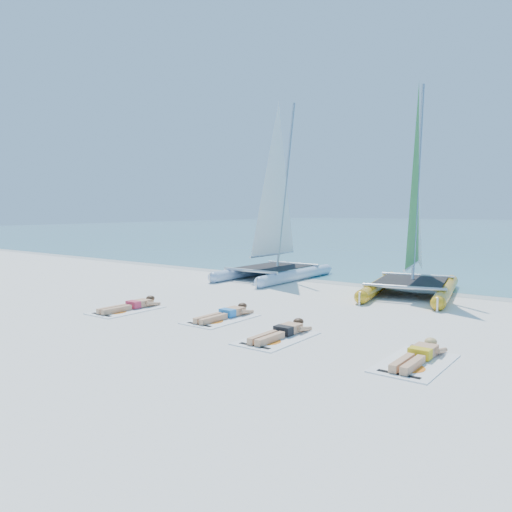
{
  "coord_description": "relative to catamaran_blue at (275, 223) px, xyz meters",
  "views": [
    {
      "loc": [
        7.9,
        -10.45,
        2.6
      ],
      "look_at": [
        -0.83,
        1.2,
        1.22
      ],
      "focal_mm": 35.0,
      "sensor_mm": 36.0,
      "label": 1
    }
  ],
  "objects": [
    {
      "name": "towel_d",
      "position": [
        7.85,
        -7.21,
        -2.05
      ],
      "size": [
        1.0,
        1.85,
        0.02
      ],
      "primitive_type": "cube",
      "color": "white",
      "rests_on": "ground"
    },
    {
      "name": "towel_b",
      "position": [
        3.02,
        -6.61,
        -2.05
      ],
      "size": [
        1.0,
        1.85,
        0.02
      ],
      "primitive_type": "cube",
      "color": "white",
      "rests_on": "ground"
    },
    {
      "name": "towel_c",
      "position": [
        5.07,
        -7.26,
        -2.05
      ],
      "size": [
        1.0,
        1.85,
        0.02
      ],
      "primitive_type": "cube",
      "color": "white",
      "rests_on": "ground"
    },
    {
      "name": "ground",
      "position": [
        2.71,
        -4.92,
        -2.06
      ],
      "size": [
        140.0,
        140.0,
        0.0
      ],
      "primitive_type": "plane",
      "color": "silver",
      "rests_on": "ground"
    },
    {
      "name": "sunbather_a",
      "position": [
        0.39,
        -7.09,
        -1.94
      ],
      "size": [
        0.37,
        1.73,
        0.26
      ],
      "color": "#DCAC73",
      "rests_on": "towel_a"
    },
    {
      "name": "catamaran_blue",
      "position": [
        0.0,
        0.0,
        0.0
      ],
      "size": [
        2.44,
        5.06,
        6.9
      ],
      "rotation": [
        0.0,
        0.0,
        0.0
      ],
      "color": "#C0DCFD",
      "rests_on": "ground"
    },
    {
      "name": "sunbather_c",
      "position": [
        5.07,
        -7.07,
        -1.94
      ],
      "size": [
        0.37,
        1.73,
        0.26
      ],
      "color": "#DCAC73",
      "rests_on": "towel_c"
    },
    {
      "name": "sunbather_d",
      "position": [
        7.85,
        -7.01,
        -1.94
      ],
      "size": [
        0.37,
        1.73,
        0.26
      ],
      "color": "#DCAC73",
      "rests_on": "towel_d"
    },
    {
      "name": "towel_a",
      "position": [
        0.39,
        -7.28,
        -2.05
      ],
      "size": [
        1.0,
        1.85,
        0.02
      ],
      "primitive_type": "cube",
      "color": "white",
      "rests_on": "ground"
    },
    {
      "name": "catamaran_yellow",
      "position": [
        5.3,
        -0.04,
        0.07
      ],
      "size": [
        3.3,
        5.46,
        6.77
      ],
      "rotation": [
        0.0,
        0.0,
        0.2
      ],
      "color": "gold",
      "rests_on": "ground"
    },
    {
      "name": "wet_sand_strip",
      "position": [
        2.71,
        0.58,
        -2.06
      ],
      "size": [
        140.0,
        1.4,
        0.01
      ],
      "primitive_type": "cube",
      "color": "silver",
      "rests_on": "ground"
    },
    {
      "name": "sunbather_b",
      "position": [
        3.02,
        -6.42,
        -1.94
      ],
      "size": [
        0.37,
        1.73,
        0.26
      ],
      "color": "#DCAC73",
      "rests_on": "towel_b"
    }
  ]
}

